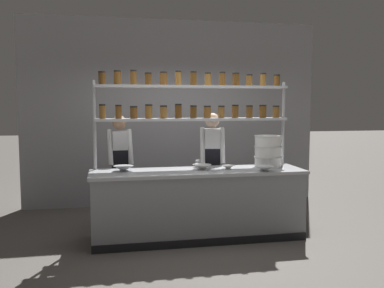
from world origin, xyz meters
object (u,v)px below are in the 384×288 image
object	(u,v)px
serving_cup_front	(198,164)
prep_bowl_near_left	(264,169)
spice_shelf_unit	(193,105)
prep_bowl_center_front	(124,169)
container_stack	(268,151)
chef_center	(212,161)
prep_bowl_near_right	(228,167)
chef_left	(120,163)
prep_bowl_center_back	(202,167)

from	to	relation	value
serving_cup_front	prep_bowl_near_left	bearing A→B (deg)	-32.63
spice_shelf_unit	prep_bowl_center_front	xyz separation A→B (m)	(-0.97, -0.24, -0.83)
spice_shelf_unit	prep_bowl_near_left	size ratio (longest dim) A/B	10.67
container_stack	prep_bowl_near_left	size ratio (longest dim) A/B	1.73
chef_center	serving_cup_front	world-z (taller)	chef_center
spice_shelf_unit	prep_bowl_near_right	size ratio (longest dim) A/B	15.94
chef_left	container_stack	bearing A→B (deg)	-26.40
spice_shelf_unit	container_stack	size ratio (longest dim) A/B	6.16
chef_left	prep_bowl_near_left	world-z (taller)	chef_left
container_stack	prep_bowl_near_right	xyz separation A→B (m)	(-0.59, -0.06, -0.20)
prep_bowl_center_front	prep_bowl_center_back	world-z (taller)	prep_bowl_center_front
chef_left	serving_cup_front	distance (m)	1.20
prep_bowl_center_front	serving_cup_front	xyz separation A→B (m)	(1.02, 0.13, 0.02)
prep_bowl_center_front	serving_cup_front	world-z (taller)	serving_cup_front
prep_bowl_center_back	prep_bowl_center_front	bearing A→B (deg)	176.19
prep_bowl_near_left	prep_bowl_near_right	size ratio (longest dim) A/B	1.49
prep_bowl_near_left	prep_bowl_center_front	bearing A→B (deg)	168.58
prep_bowl_center_front	prep_bowl_near_right	world-z (taller)	prep_bowl_center_front
prep_bowl_center_front	prep_bowl_near_right	xyz separation A→B (m)	(1.39, -0.08, -0.01)
chef_center	container_stack	distance (m)	0.85
prep_bowl_center_front	prep_bowl_center_back	bearing A→B (deg)	-3.81
container_stack	chef_left	bearing A→B (deg)	159.56
prep_bowl_near_right	prep_bowl_near_left	bearing A→B (deg)	-35.08
chef_left	serving_cup_front	bearing A→B (deg)	-35.53
container_stack	prep_bowl_near_right	world-z (taller)	container_stack
prep_bowl_center_back	prep_bowl_near_right	xyz separation A→B (m)	(0.36, -0.01, -0.01)
chef_left	prep_bowl_near_left	distance (m)	2.12
prep_bowl_near_right	serving_cup_front	xyz separation A→B (m)	(-0.37, 0.21, 0.03)
spice_shelf_unit	prep_bowl_center_back	xyz separation A→B (m)	(0.07, -0.30, -0.83)
prep_bowl_near_left	prep_bowl_center_front	distance (m)	1.84
spice_shelf_unit	serving_cup_front	xyz separation A→B (m)	(0.06, -0.10, -0.81)
spice_shelf_unit	chef_center	size ratio (longest dim) A/B	1.63
prep_bowl_center_front	prep_bowl_center_back	distance (m)	1.03
chef_center	spice_shelf_unit	bearing A→B (deg)	-136.24
container_stack	serving_cup_front	size ratio (longest dim) A/B	4.26
container_stack	serving_cup_front	xyz separation A→B (m)	(-0.96, 0.15, -0.17)
prep_bowl_center_back	chef_left	bearing A→B (deg)	142.98
spice_shelf_unit	serving_cup_front	bearing A→B (deg)	-60.43
prep_bowl_near_right	serving_cup_front	size ratio (longest dim) A/B	1.65
prep_bowl_center_front	chef_left	bearing A→B (deg)	91.83
prep_bowl_near_right	prep_bowl_center_back	bearing A→B (deg)	178.71
prep_bowl_near_right	prep_bowl_center_front	bearing A→B (deg)	176.84
chef_center	prep_bowl_near_left	size ratio (longest dim) A/B	6.53
spice_shelf_unit	prep_bowl_center_front	distance (m)	1.29
chef_center	prep_bowl_center_front	world-z (taller)	chef_center
spice_shelf_unit	chef_center	world-z (taller)	spice_shelf_unit
prep_bowl_near_left	prep_bowl_near_right	world-z (taller)	prep_bowl_near_left
chef_left	serving_cup_front	size ratio (longest dim) A/B	15.76
prep_bowl_center_back	prep_bowl_near_right	world-z (taller)	prep_bowl_center_back
chef_center	prep_bowl_center_back	world-z (taller)	chef_center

